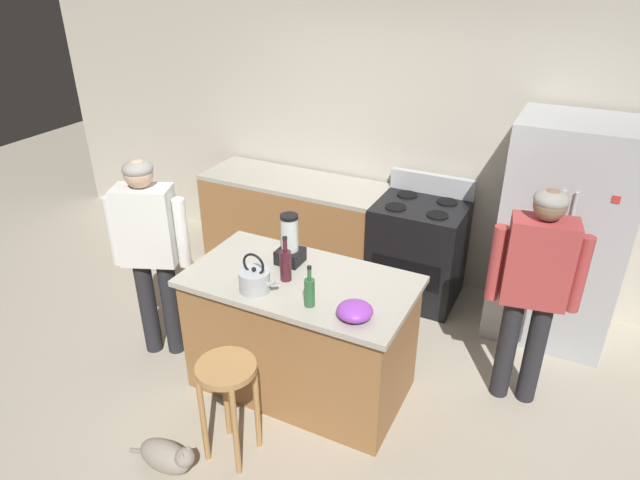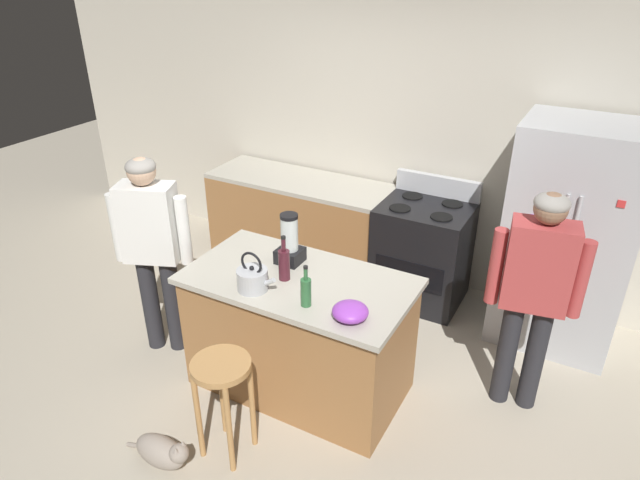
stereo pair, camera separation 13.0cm
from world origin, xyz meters
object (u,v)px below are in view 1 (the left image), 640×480
object	(u,v)px
refrigerator	(562,234)
mixing_bowl	(355,311)
tea_kettle	(255,280)
kitchen_island	(301,334)
bar_stool	(228,386)
stove_range	(418,250)
person_by_sink_right	(535,281)
cat	(167,456)
blender_appliance	(290,243)
bottle_wine	(286,264)
person_by_island_left	(149,243)
bottle_olive_oil	(310,291)

from	to	relation	value
refrigerator	mixing_bowl	distance (m)	2.00
tea_kettle	kitchen_island	bearing A→B (deg)	53.00
refrigerator	bar_stool	world-z (taller)	refrigerator
stove_range	person_by_sink_right	world-z (taller)	person_by_sink_right
refrigerator	person_by_sink_right	bearing A→B (deg)	-95.54
cat	mixing_bowl	bearing A→B (deg)	42.20
bar_stool	cat	world-z (taller)	bar_stool
stove_range	blender_appliance	world-z (taller)	blender_appliance
refrigerator	cat	world-z (taller)	refrigerator
kitchen_island	bottle_wine	world-z (taller)	bottle_wine
mixing_bowl	person_by_sink_right	bearing A→B (deg)	42.25
mixing_bowl	cat	bearing A→B (deg)	-137.80
person_by_sink_right	bar_stool	bearing A→B (deg)	-138.48
bar_stool	tea_kettle	distance (m)	0.67
bar_stool	kitchen_island	bearing A→B (deg)	83.05
person_by_island_left	bottle_wine	bearing A→B (deg)	4.05
person_by_sink_right	person_by_island_left	bearing A→B (deg)	-164.75
refrigerator	person_by_island_left	distance (m)	3.12
refrigerator	person_by_island_left	world-z (taller)	refrigerator
cat	bottle_wine	bearing A→B (deg)	73.28
blender_appliance	bottle_olive_oil	distance (m)	0.55
refrigerator	person_by_island_left	xyz separation A→B (m)	(-2.66, -1.62, 0.06)
bar_stool	blender_appliance	bearing A→B (deg)	94.57
blender_appliance	bottle_olive_oil	xyz separation A→B (m)	(0.36, -0.41, -0.05)
bar_stool	bottle_wine	xyz separation A→B (m)	(0.01, 0.70, 0.48)
cat	person_by_island_left	bearing A→B (deg)	131.13
tea_kettle	person_by_island_left	bearing A→B (deg)	172.71
person_by_sink_right	bottle_olive_oil	bearing A→B (deg)	-145.61
cat	blender_appliance	xyz separation A→B (m)	(0.21, 1.20, 0.95)
blender_appliance	mixing_bowl	size ratio (longest dim) A/B	1.67
cat	stove_range	bearing A→B (deg)	73.99
blender_appliance	bottle_wine	size ratio (longest dim) A/B	1.15
person_by_sink_right	mixing_bowl	bearing A→B (deg)	-137.75
bar_stool	mixing_bowl	size ratio (longest dim) A/B	3.22
person_by_island_left	mixing_bowl	size ratio (longest dim) A/B	7.30
person_by_island_left	bottle_olive_oil	size ratio (longest dim) A/B	5.76
refrigerator	stove_range	distance (m)	1.21
bottle_olive_oil	mixing_bowl	size ratio (longest dim) A/B	1.27
kitchen_island	blender_appliance	xyz separation A→B (m)	(-0.16, 0.16, 0.60)
person_by_island_left	person_by_sink_right	world-z (taller)	same
cat	bottle_wine	size ratio (longest dim) A/B	1.64
refrigerator	bottle_olive_oil	xyz separation A→B (m)	(-1.29, -1.74, 0.11)
person_by_island_left	bar_stool	size ratio (longest dim) A/B	2.27
bottle_olive_oil	tea_kettle	bearing A→B (deg)	-179.28
person_by_island_left	kitchen_island	bearing A→B (deg)	6.10
refrigerator	bottle_wine	world-z (taller)	refrigerator
stove_range	person_by_sink_right	bearing A→B (deg)	-42.39
kitchen_island	bar_stool	xyz separation A→B (m)	(-0.09, -0.74, 0.09)
kitchen_island	tea_kettle	xyz separation A→B (m)	(-0.19, -0.25, 0.53)
person_by_island_left	person_by_sink_right	size ratio (longest dim) A/B	1.00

